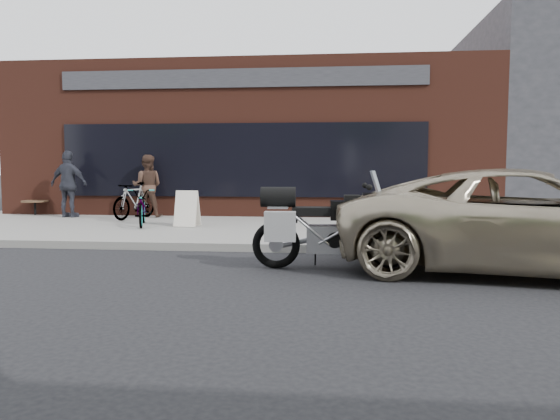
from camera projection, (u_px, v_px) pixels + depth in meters
The scene contains 11 objects.
ground at pixel (273, 314), 5.90m from camera, with size 120.00×120.00×0.00m, color black.
near_sidewalk at pixel (309, 229), 12.83m from camera, with size 44.00×6.00×0.15m, color gray.
storefront at pixel (265, 145), 19.77m from camera, with size 14.00×10.07×4.50m.
motorcycle at pixel (320, 227), 8.34m from camera, with size 2.41×0.86×1.52m.
minivan at pixel (530, 221), 8.03m from camera, with size 2.56×5.56×1.55m, color tan.
bicycle_front at pixel (143, 207), 12.81m from camera, with size 0.59×1.68×0.88m, color gray.
bicycle_rear at pixel (134, 201), 14.33m from camera, with size 0.45×1.60×0.96m, color gray.
sandwich_sign at pixel (187, 208), 12.72m from camera, with size 0.55×0.51×0.83m.
cafe_table at pixel (35, 202), 15.42m from camera, with size 0.72×0.72×0.41m.
cafe_patron_left at pixel (147, 186), 14.82m from camera, with size 0.82×0.64×1.70m, color #4B3328.
cafe_patron_right at pixel (69, 184), 14.75m from camera, with size 1.06×0.44×1.81m, color #31333F.
Camera 1 is at (0.70, -5.74, 1.64)m, focal length 35.00 mm.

